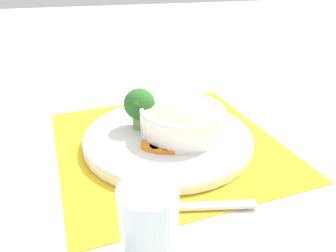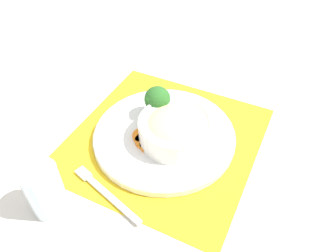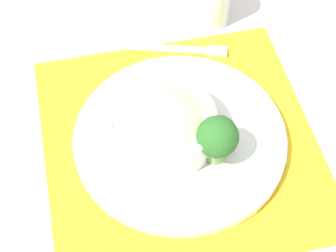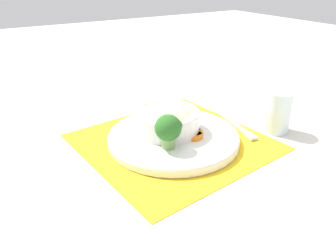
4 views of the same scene
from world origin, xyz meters
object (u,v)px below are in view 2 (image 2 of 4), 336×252
Objects in this scene: fork at (101,189)px; broccoli_floret at (157,100)px; bowl at (174,128)px; water_glass at (46,192)px.

broccoli_floret is at bearing 14.55° from fork.
bowl is at bearing -121.93° from broccoli_floret.
broccoli_floret is 0.23m from fork.
bowl is 0.28m from water_glass.
water_glass reaches higher than bowl.
fork is at bearing 162.31° from bowl.
fork is (-0.18, 0.06, -0.04)m from bowl.
broccoli_floret is 0.31m from water_glass.
fork is at bearing -36.39° from water_glass.
broccoli_floret reaches higher than bowl.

